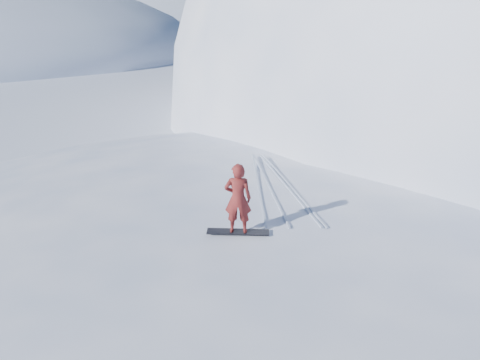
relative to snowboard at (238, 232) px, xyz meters
The scene contains 8 objects.
ground 2.89m from the snowboard, 34.51° to the right, with size 400.00×400.00×0.00m, color white.
near_ridge 3.95m from the snowboard, 42.12° to the left, with size 36.00×28.00×4.80m, color white.
peak_shoulder 22.33m from the snowboard, 59.35° to the left, with size 28.00×24.00×18.00m, color white.
far_ridge_c 115.78m from the snowboard, 109.52° to the left, with size 140.00×90.00×36.00m, color white.
wind_bumps 2.81m from the snowboard, 57.98° to the left, with size 16.00×14.40×1.00m.
snowboard is the anchor object (origin of this frame).
snowboarder 0.98m from the snowboard, ahead, with size 0.71×0.46×1.94m, color maroon.
board_tracks 3.40m from the snowboard, 71.54° to the left, with size 2.26×5.98×0.04m.
Camera 1 is at (-0.71, -9.09, 8.18)m, focal length 32.00 mm.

